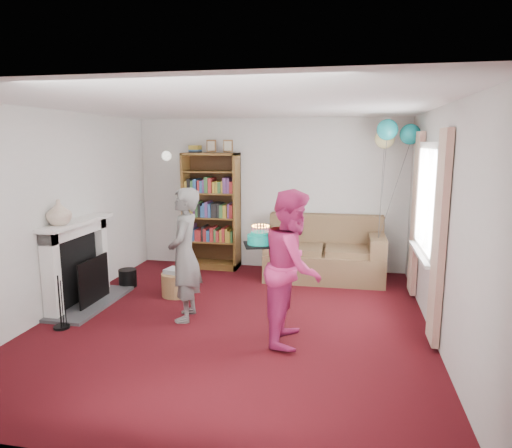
% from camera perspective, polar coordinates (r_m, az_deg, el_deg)
% --- Properties ---
extents(ground, '(5.00, 5.00, 0.00)m').
position_cam_1_polar(ground, '(5.57, -2.76, -12.08)').
color(ground, '#370808').
rests_on(ground, ground).
extents(wall_back, '(4.50, 0.02, 2.50)m').
position_cam_1_polar(wall_back, '(7.66, 1.70, 3.75)').
color(wall_back, silver).
rests_on(wall_back, ground).
extents(wall_left, '(0.02, 5.00, 2.50)m').
position_cam_1_polar(wall_left, '(6.17, -23.68, 1.32)').
color(wall_left, silver).
rests_on(wall_left, ground).
extents(wall_right, '(0.02, 5.00, 2.50)m').
position_cam_1_polar(wall_right, '(5.17, 22.21, -0.16)').
color(wall_right, silver).
rests_on(wall_right, ground).
extents(ceiling, '(4.50, 5.00, 0.01)m').
position_cam_1_polar(ceiling, '(5.17, -3.01, 14.55)').
color(ceiling, white).
rests_on(ceiling, wall_back).
extents(fireplace, '(0.55, 1.80, 1.12)m').
position_cam_1_polar(fireplace, '(6.38, -20.95, -5.01)').
color(fireplace, '#3F3F42').
rests_on(fireplace, ground).
extents(window_bay, '(0.14, 2.02, 2.20)m').
position_cam_1_polar(window_bay, '(5.75, 20.54, 0.46)').
color(window_bay, white).
rests_on(window_bay, ground).
extents(wall_sconce, '(0.16, 0.23, 0.16)m').
position_cam_1_polar(wall_sconce, '(7.96, -11.11, 8.36)').
color(wall_sconce, gold).
rests_on(wall_sconce, ground).
extents(bookcase, '(0.92, 0.42, 2.15)m').
position_cam_1_polar(bookcase, '(7.71, -5.52, 1.50)').
color(bookcase, '#472B14').
rests_on(bookcase, ground).
extents(sofa, '(1.81, 0.96, 0.96)m').
position_cam_1_polar(sofa, '(7.29, 8.56, -3.84)').
color(sofa, brown).
rests_on(sofa, ground).
extents(wicker_basket, '(0.43, 0.43, 0.38)m').
position_cam_1_polar(wicker_basket, '(6.50, -9.84, -7.31)').
color(wicker_basket, '#986E47').
rests_on(wicker_basket, ground).
extents(person_striped, '(0.46, 0.63, 1.59)m').
position_cam_1_polar(person_striped, '(5.48, -8.91, -3.82)').
color(person_striped, black).
rests_on(person_striped, ground).
extents(person_magenta, '(0.63, 0.80, 1.64)m').
position_cam_1_polar(person_magenta, '(4.84, 4.63, -5.33)').
color(person_magenta, '#B1235D').
rests_on(person_magenta, ground).
extents(birthday_cake, '(0.34, 0.34, 0.22)m').
position_cam_1_polar(birthday_cake, '(4.88, 0.56, -1.95)').
color(birthday_cake, black).
rests_on(birthday_cake, ground).
extents(balloons, '(0.62, 0.67, 1.74)m').
position_cam_1_polar(balloons, '(6.89, 16.87, 10.68)').
color(balloons, '#3F3F3F').
rests_on(balloons, ground).
extents(mantel_vase, '(0.38, 0.38, 0.31)m').
position_cam_1_polar(mantel_vase, '(5.97, -23.41, 1.33)').
color(mantel_vase, beige).
rests_on(mantel_vase, fireplace).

